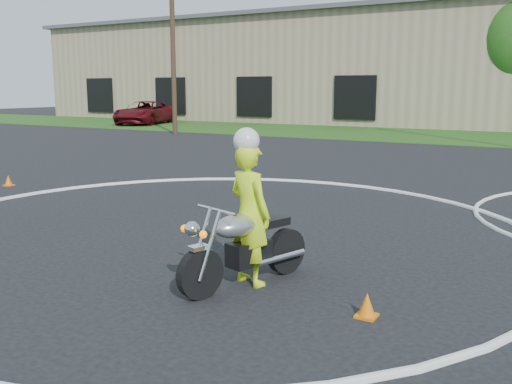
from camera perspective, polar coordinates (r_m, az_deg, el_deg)
The scene contains 8 objects.
ground at distance 8.71m, azimuth -16.04°, elevation -7.85°, with size 120.00×120.00×0.00m, color black.
grass_strip at distance 33.32m, azimuth 19.75°, elevation 5.21°, with size 120.00×10.00×0.02m, color #1E4714.
course_markings at distance 11.07m, azimuth 8.77°, elevation -3.63°, with size 19.05×19.05×0.12m.
primary_motorcycle at distance 7.72m, azimuth -1.25°, elevation -5.41°, with size 1.02×2.14×1.16m.
rider_primary_grp at distance 7.72m, azimuth -0.67°, elevation -1.78°, with size 0.82×0.66×2.15m.
pickup_grp at distance 43.32m, azimuth -11.09°, elevation 7.79°, with size 4.41×6.63×1.69m.
traffic_cones at distance 9.69m, azimuth 22.71°, elevation -5.57°, with size 21.86×10.76×0.30m.
warehouse at distance 51.63m, azimuth 2.50°, elevation 12.04°, with size 41.00×17.00×8.30m.
Camera 1 is at (6.06, -5.66, 2.67)m, focal length 40.00 mm.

